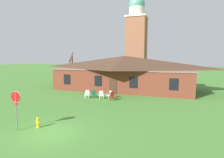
% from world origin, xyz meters
% --- Properties ---
extents(ground_plane, '(200.00, 200.00, 0.00)m').
position_xyz_m(ground_plane, '(0.00, 0.00, 0.00)').
color(ground_plane, '#477F33').
extents(brick_building, '(21.45, 10.40, 5.33)m').
position_xyz_m(brick_building, '(-0.00, 19.28, 2.72)').
color(brick_building, brown).
rests_on(brick_building, ground).
extents(dome_tower, '(5.18, 5.18, 20.82)m').
position_xyz_m(dome_tower, '(-1.82, 37.06, 9.58)').
color(dome_tower, '#93563D').
rests_on(dome_tower, ground).
extents(stop_sign, '(0.80, 0.10, 2.84)m').
position_xyz_m(stop_sign, '(-2.59, -0.23, 2.02)').
color(stop_sign, slate).
rests_on(stop_sign, ground).
extents(lawn_chair_by_porch, '(0.76, 0.81, 0.96)m').
position_xyz_m(lawn_chair_by_porch, '(-2.67, 10.91, 0.50)').
color(lawn_chair_by_porch, white).
rests_on(lawn_chair_by_porch, ground).
extents(lawn_chair_near_door, '(0.83, 0.86, 0.96)m').
position_xyz_m(lawn_chair_near_door, '(-1.88, 11.19, 0.50)').
color(lawn_chair_near_door, '#28704C').
rests_on(lawn_chair_near_door, ground).
extents(lawn_chair_left_end, '(0.81, 0.85, 0.96)m').
position_xyz_m(lawn_chair_left_end, '(-0.78, 11.02, 0.50)').
color(lawn_chair_left_end, white).
rests_on(lawn_chair_left_end, ground).
extents(lawn_chair_middle, '(0.85, 0.87, 0.96)m').
position_xyz_m(lawn_chair_middle, '(0.19, 11.46, 0.50)').
color(lawn_chair_middle, silver).
rests_on(lawn_chair_middle, ground).
extents(lawn_chair_right_end, '(0.85, 0.87, 0.96)m').
position_xyz_m(lawn_chair_right_end, '(0.79, 10.83, 0.50)').
color(lawn_chair_right_end, maroon).
rests_on(lawn_chair_right_end, ground).
extents(bare_tree_beside_building, '(1.06, 1.45, 6.12)m').
position_xyz_m(bare_tree_beside_building, '(-11.69, 22.28, 2.95)').
color(bare_tree_beside_building, brown).
rests_on(bare_tree_beside_building, ground).
extents(fire_hydrant, '(0.36, 0.28, 0.79)m').
position_xyz_m(fire_hydrant, '(-1.55, 0.65, 0.38)').
color(fire_hydrant, gold).
rests_on(fire_hydrant, ground).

